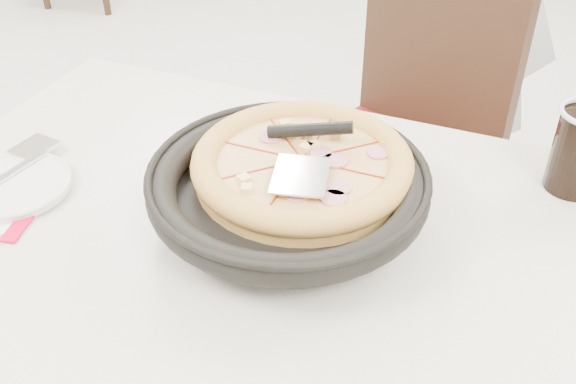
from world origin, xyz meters
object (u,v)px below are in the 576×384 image
at_px(pizza, 302,172).
at_px(side_plate, 14,186).
at_px(chair_far, 384,160).
at_px(pizza_pan, 288,196).

height_order(pizza, side_plate, pizza).
relative_size(chair_far, pizza_pan, 2.70).
xyz_separation_m(pizza_pan, pizza, (0.01, 0.04, 0.02)).
bearing_deg(chair_far, pizza_pan, 111.50).
height_order(chair_far, pizza, chair_far).
xyz_separation_m(pizza_pan, side_plate, (-0.43, -0.10, -0.03)).
bearing_deg(pizza, pizza_pan, -97.43).
bearing_deg(chair_far, pizza, 112.06).
bearing_deg(side_plate, pizza, 18.01).
relative_size(pizza_pan, side_plate, 2.00).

